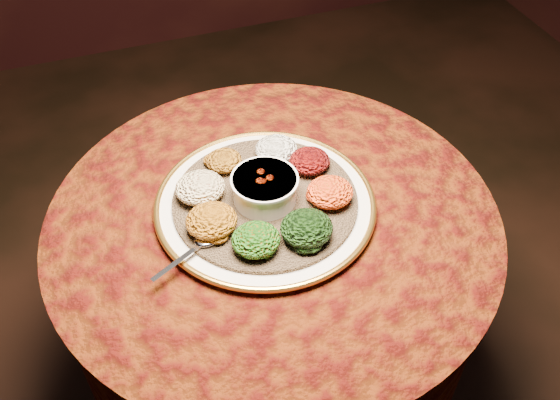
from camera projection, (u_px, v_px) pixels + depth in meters
name	position (u px, v px, depth m)	size (l,w,h in m)	color
table	(274.00, 268.00, 1.44)	(0.96, 0.96, 0.73)	black
platter	(265.00, 204.00, 1.32)	(0.54, 0.54, 0.02)	silver
injera	(265.00, 200.00, 1.31)	(0.39, 0.39, 0.01)	brown
stew_bowl	(265.00, 187.00, 1.28)	(0.14, 0.14, 0.06)	white
spoon	(202.00, 243.00, 1.21)	(0.15, 0.08, 0.01)	silver
portion_ayib	(276.00, 149.00, 1.39)	(0.10, 0.09, 0.05)	white
portion_kitfo	(309.00, 161.00, 1.36)	(0.09, 0.09, 0.04)	black
portion_tikil	(330.00, 192.00, 1.29)	(0.10, 0.09, 0.05)	#A9700E
portion_gomen	(307.00, 228.00, 1.22)	(0.10, 0.10, 0.05)	black
portion_mixveg	(256.00, 240.00, 1.20)	(0.10, 0.09, 0.05)	#A73F0A
portion_kik	(212.00, 221.00, 1.23)	(0.10, 0.10, 0.05)	#A75F0E
portion_timatim	(200.00, 188.00, 1.30)	(0.10, 0.10, 0.05)	maroon
portion_shiro	(224.00, 161.00, 1.36)	(0.08, 0.08, 0.04)	#985D12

